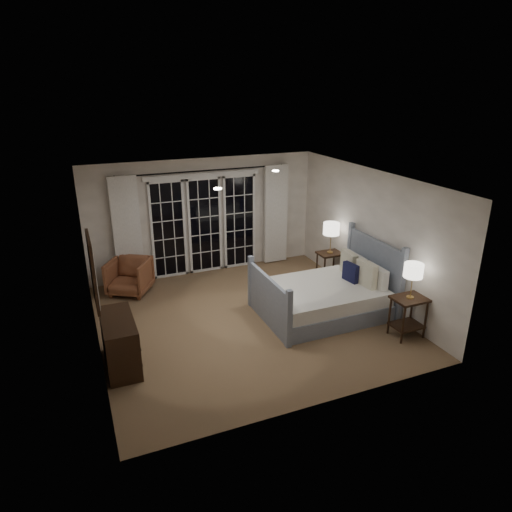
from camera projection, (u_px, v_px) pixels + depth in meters
name	position (u px, v px, depth m)	size (l,w,h in m)	color
floor	(247.00, 319.00, 8.12)	(5.00, 5.00, 0.00)	#806345
ceiling	(246.00, 180.00, 7.23)	(5.00, 5.00, 0.00)	white
wall_left	(90.00, 276.00, 6.78)	(0.02, 5.00, 2.50)	white
wall_right	(370.00, 236.00, 8.57)	(0.02, 5.00, 2.50)	white
wall_back	(204.00, 216.00, 9.84)	(5.00, 0.02, 2.50)	white
wall_front	(322.00, 320.00, 5.52)	(5.00, 0.02, 2.50)	white
french_doors	(205.00, 224.00, 9.86)	(2.50, 0.04, 2.20)	black
curtain_rod	(203.00, 171.00, 9.40)	(0.03, 0.03, 3.50)	black
curtain_left	(127.00, 231.00, 9.17)	(0.55, 0.10, 2.25)	white
curtain_right	(276.00, 214.00, 10.36)	(0.55, 0.10, 2.25)	white
downlight_a	(276.00, 171.00, 8.04)	(0.12, 0.12, 0.01)	white
downlight_b	(218.00, 189.00, 6.68)	(0.12, 0.12, 0.01)	white
bed	(325.00, 296.00, 8.26)	(2.20, 1.58, 1.28)	gray
nightstand_left	(408.00, 311.00, 7.44)	(0.54, 0.43, 0.70)	black
nightstand_right	(329.00, 262.00, 9.57)	(0.49, 0.39, 0.64)	black
lamp_left	(414.00, 271.00, 7.19)	(0.31, 0.31, 0.59)	tan
lamp_right	(331.00, 229.00, 9.31)	(0.33, 0.33, 0.64)	tan
armchair	(129.00, 276.00, 9.04)	(0.75, 0.77, 0.70)	brown
dresser	(120.00, 343.00, 6.67)	(0.46, 1.08, 0.77)	black
mirror	(93.00, 271.00, 6.17)	(0.05, 0.85, 1.00)	black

